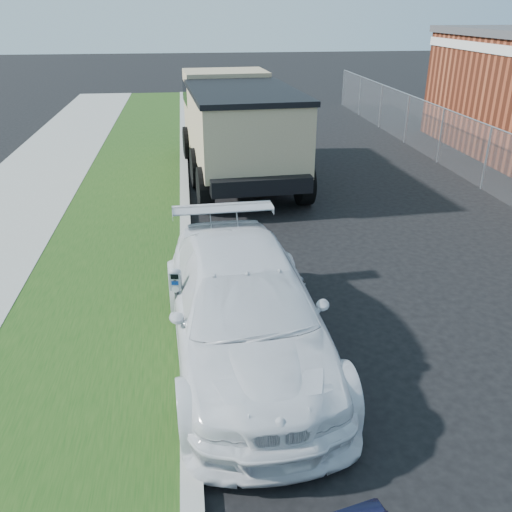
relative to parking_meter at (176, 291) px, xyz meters
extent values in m
plane|color=black|center=(2.73, 0.17, -1.05)|extent=(120.00, 120.00, 0.00)
cube|color=gray|center=(0.13, 2.17, -0.98)|extent=(0.25, 50.00, 0.15)
cube|color=#173C10|center=(-1.47, 2.17, -0.99)|extent=(3.00, 50.00, 0.13)
plane|color=slate|center=(8.73, 7.17, -0.15)|extent=(0.00, 30.00, 30.00)
cylinder|color=gray|center=(8.73, 7.17, 0.75)|extent=(0.04, 30.00, 0.04)
cylinder|color=gray|center=(8.73, 7.17, -0.15)|extent=(0.06, 0.06, 1.80)
cylinder|color=gray|center=(8.73, 10.17, -0.15)|extent=(0.06, 0.06, 1.80)
cylinder|color=gray|center=(8.73, 13.17, -0.15)|extent=(0.06, 0.06, 1.80)
cylinder|color=gray|center=(8.73, 16.17, -0.15)|extent=(0.06, 0.06, 1.80)
cylinder|color=gray|center=(8.73, 19.17, -0.15)|extent=(0.06, 0.06, 1.80)
cylinder|color=gray|center=(8.73, 22.17, -0.15)|extent=(0.06, 0.06, 1.80)
cylinder|color=#3F4247|center=(0.00, 0.00, -0.46)|extent=(0.07, 0.07, 0.94)
cube|color=gray|center=(0.00, 0.00, 0.16)|extent=(0.18, 0.14, 0.28)
ellipsoid|color=gray|center=(0.00, 0.00, 0.30)|extent=(0.19, 0.14, 0.11)
cube|color=black|center=(-0.01, -0.06, 0.26)|extent=(0.11, 0.03, 0.07)
cube|color=navy|center=(-0.01, -0.06, 0.15)|extent=(0.10, 0.02, 0.07)
cylinder|color=silver|center=(-0.01, -0.06, 0.05)|extent=(0.10, 0.02, 0.10)
cube|color=#3F4247|center=(-0.01, -0.06, 0.18)|extent=(0.04, 0.01, 0.05)
imported|color=white|center=(0.99, -0.19, -0.27)|extent=(2.47, 5.52, 1.57)
cube|color=black|center=(1.81, 9.05, -0.22)|extent=(2.99, 7.48, 0.40)
cube|color=tan|center=(1.64, 11.68, 0.72)|extent=(2.82, 2.23, 2.29)
cube|color=black|center=(1.64, 11.68, 1.18)|extent=(2.86, 2.26, 0.69)
cube|color=tan|center=(1.87, 8.14, 0.72)|extent=(3.05, 4.98, 1.83)
cube|color=black|center=(1.87, 8.14, 1.67)|extent=(3.18, 5.10, 0.14)
cube|color=black|center=(1.57, 12.77, -0.31)|extent=(2.76, 0.35, 0.34)
cylinder|color=black|center=(0.33, 11.48, -0.48)|extent=(0.44, 1.17, 1.15)
cylinder|color=black|center=(2.97, 11.65, -0.48)|extent=(0.44, 1.17, 1.15)
cylinder|color=black|center=(0.53, 8.40, -0.48)|extent=(0.44, 1.17, 1.15)
cylinder|color=black|center=(3.16, 8.56, -0.48)|extent=(0.44, 1.17, 1.15)
cylinder|color=black|center=(0.66, 6.34, -0.48)|extent=(0.44, 1.17, 1.15)
cylinder|color=black|center=(3.30, 6.50, -0.48)|extent=(0.44, 1.17, 1.15)
camera|label=1|loc=(0.27, -7.07, 3.77)|focal=38.00mm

